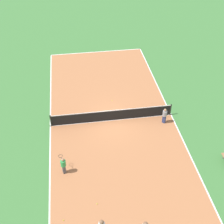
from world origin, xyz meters
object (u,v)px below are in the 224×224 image
(tennis_ball_near_net, at_px, (112,100))
(tennis_ball_midcourt, at_px, (63,220))
(tennis_net, at_px, (112,115))
(player_far_green, at_px, (63,165))
(tennis_ball_left_sideline, at_px, (97,204))
(player_baseline_gray, at_px, (165,115))

(tennis_ball_near_net, xyz_separation_m, tennis_ball_midcourt, (4.70, 11.63, 0.00))
(tennis_ball_near_net, distance_m, tennis_ball_midcourt, 12.54)
(tennis_net, height_order, player_far_green, player_far_green)
(player_far_green, bearing_deg, tennis_net, -54.61)
(tennis_ball_left_sideline, bearing_deg, tennis_ball_near_net, -103.38)
(tennis_ball_left_sideline, bearing_deg, tennis_net, -104.97)
(player_baseline_gray, xyz_separation_m, tennis_ball_near_net, (3.82, -3.63, -0.76))
(player_baseline_gray, distance_m, tennis_ball_near_net, 5.32)
(tennis_ball_near_net, bearing_deg, tennis_ball_midcourt, 67.97)
(player_far_green, bearing_deg, player_baseline_gray, -79.00)
(tennis_ball_left_sideline, bearing_deg, player_baseline_gray, -131.79)
(tennis_net, height_order, tennis_ball_left_sideline, tennis_net)
(tennis_net, distance_m, player_far_green, 6.58)
(player_baseline_gray, bearing_deg, player_far_green, -107.44)
(tennis_ball_near_net, relative_size, tennis_ball_midcourt, 1.00)
(player_far_green, distance_m, tennis_ball_left_sideline, 3.62)
(tennis_ball_left_sideline, height_order, tennis_ball_near_net, same)
(player_far_green, bearing_deg, tennis_ball_midcourt, 161.84)
(tennis_net, bearing_deg, player_far_green, 51.07)
(player_baseline_gray, relative_size, tennis_ball_left_sideline, 20.79)
(player_far_green, distance_m, player_baseline_gray, 9.35)
(player_baseline_gray, bearing_deg, tennis_ball_left_sideline, -85.91)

